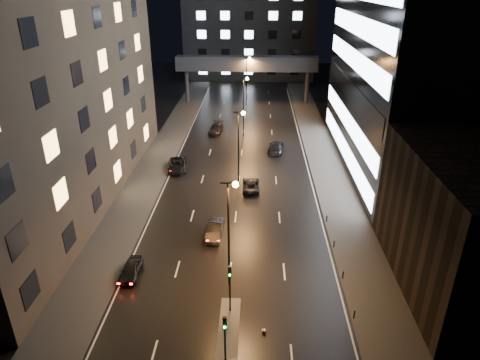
# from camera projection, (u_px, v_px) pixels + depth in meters

# --- Properties ---
(ground) EXTENTS (160.00, 160.00, 0.00)m
(ground) POSITION_uv_depth(u_px,v_px,m) (242.00, 153.00, 67.03)
(ground) COLOR black
(ground) RESTS_ON ground
(sidewalk_left) EXTENTS (5.00, 110.00, 0.15)m
(sidewalk_left) POSITION_uv_depth(u_px,v_px,m) (156.00, 163.00, 62.91)
(sidewalk_left) COLOR #383533
(sidewalk_left) RESTS_ON ground
(sidewalk_right) EXTENTS (5.00, 110.00, 0.15)m
(sidewalk_right) POSITION_uv_depth(u_px,v_px,m) (326.00, 166.00, 62.04)
(sidewalk_right) COLOR #383533
(sidewalk_right) RESTS_ON ground
(building_left) EXTENTS (15.00, 48.00, 40.00)m
(building_left) POSITION_uv_depth(u_px,v_px,m) (23.00, 28.00, 44.84)
(building_left) COLOR #2D2319
(building_left) RESTS_ON ground
(building_right_low) EXTENTS (10.00, 18.00, 12.00)m
(building_right_low) POSITION_uv_depth(u_px,v_px,m) (468.00, 225.00, 35.74)
(building_right_low) COLOR black
(building_right_low) RESTS_ON ground
(building_far) EXTENTS (34.00, 14.00, 25.00)m
(building_far) POSITION_uv_depth(u_px,v_px,m) (249.00, 30.00, 114.17)
(building_far) COLOR #333335
(building_far) RESTS_ON ground
(skybridge) EXTENTS (30.00, 3.00, 10.00)m
(skybridge) POSITION_uv_depth(u_px,v_px,m) (247.00, 64.00, 90.62)
(skybridge) COLOR #333335
(skybridge) RESTS_ON ground
(median_island) EXTENTS (1.60, 8.00, 0.15)m
(median_island) POSITION_uv_depth(u_px,v_px,m) (228.00, 334.00, 32.62)
(median_island) COLOR #383533
(median_island) RESTS_ON ground
(traffic_signal_near) EXTENTS (0.28, 0.34, 4.40)m
(traffic_signal_near) POSITION_uv_depth(u_px,v_px,m) (230.00, 282.00, 33.59)
(traffic_signal_near) COLOR black
(traffic_signal_near) RESTS_ON median_island
(traffic_signal_far) EXTENTS (0.28, 0.34, 4.40)m
(traffic_signal_far) POSITION_uv_depth(u_px,v_px,m) (225.00, 334.00, 28.61)
(traffic_signal_far) COLOR black
(traffic_signal_far) RESTS_ON median_island
(bollard_row) EXTENTS (0.12, 25.12, 0.90)m
(bollard_row) POSITION_uv_depth(u_px,v_px,m) (348.00, 294.00, 36.18)
(bollard_row) COLOR black
(bollard_row) RESTS_ON ground
(streetlight_near) EXTENTS (1.45, 0.50, 10.15)m
(streetlight_near) POSITION_uv_depth(u_px,v_px,m) (230.00, 221.00, 35.32)
(streetlight_near) COLOR black
(streetlight_near) RESTS_ON ground
(streetlight_mid_a) EXTENTS (1.45, 0.50, 10.15)m
(streetlight_mid_a) POSITION_uv_depth(u_px,v_px,m) (240.00, 139.00, 53.41)
(streetlight_mid_a) COLOR black
(streetlight_mid_a) RESTS_ON ground
(streetlight_mid_b) EXTENTS (1.45, 0.50, 10.15)m
(streetlight_mid_b) POSITION_uv_depth(u_px,v_px,m) (244.00, 99.00, 71.49)
(streetlight_mid_b) COLOR black
(streetlight_mid_b) RESTS_ON ground
(streetlight_far) EXTENTS (1.45, 0.50, 10.15)m
(streetlight_far) POSITION_uv_depth(u_px,v_px,m) (247.00, 75.00, 89.58)
(streetlight_far) COLOR black
(streetlight_far) RESTS_ON ground
(car_away_a) EXTENTS (1.62, 3.89, 1.32)m
(car_away_a) POSITION_uv_depth(u_px,v_px,m) (131.00, 270.00, 38.94)
(car_away_a) COLOR black
(car_away_a) RESTS_ON ground
(car_away_b) EXTENTS (1.81, 4.53, 1.46)m
(car_away_b) POSITION_uv_depth(u_px,v_px,m) (215.00, 230.00, 45.02)
(car_away_b) COLOR black
(car_away_b) RESTS_ON ground
(car_away_c) EXTENTS (3.06, 5.55, 1.47)m
(car_away_c) POSITION_uv_depth(u_px,v_px,m) (177.00, 165.00, 60.66)
(car_away_c) COLOR black
(car_away_c) RESTS_ON ground
(car_away_d) EXTENTS (2.51, 5.38, 1.52)m
(car_away_d) POSITION_uv_depth(u_px,v_px,m) (216.00, 129.00, 75.31)
(car_away_d) COLOR black
(car_away_d) RESTS_ON ground
(car_toward_a) EXTENTS (2.21, 4.68, 1.29)m
(car_toward_a) POSITION_uv_depth(u_px,v_px,m) (251.00, 185.00, 55.06)
(car_toward_a) COLOR black
(car_toward_a) RESTS_ON ground
(car_toward_b) EXTENTS (2.86, 5.63, 1.57)m
(car_toward_b) POSITION_uv_depth(u_px,v_px,m) (276.00, 147.00, 67.14)
(car_toward_b) COLOR black
(car_toward_b) RESTS_ON ground
(cone_b) EXTENTS (0.41, 0.41, 0.52)m
(cone_b) POSITION_uv_depth(u_px,v_px,m) (264.00, 331.00, 32.70)
(cone_b) COLOR red
(cone_b) RESTS_ON ground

